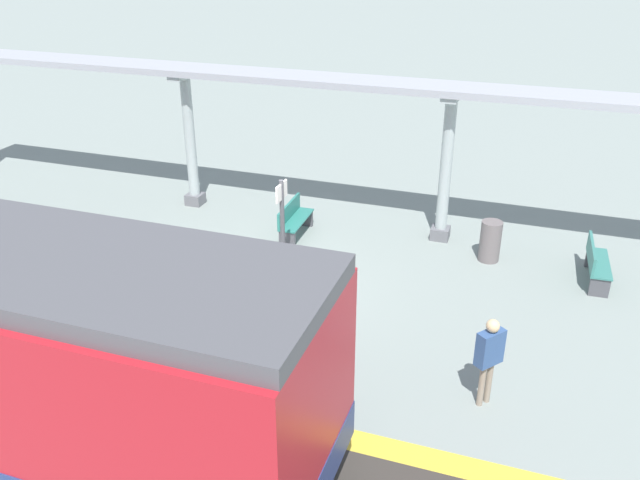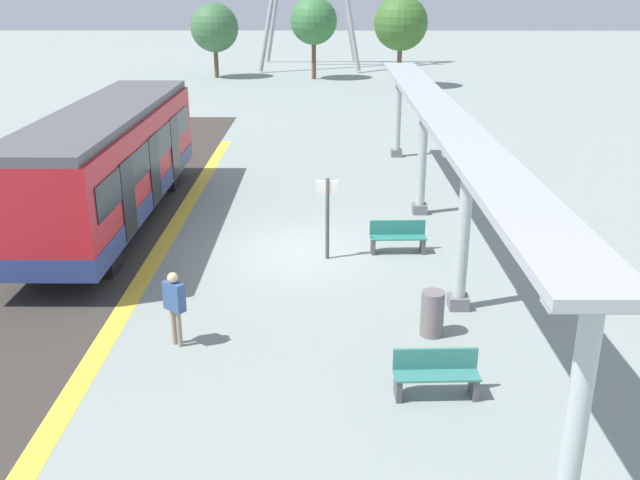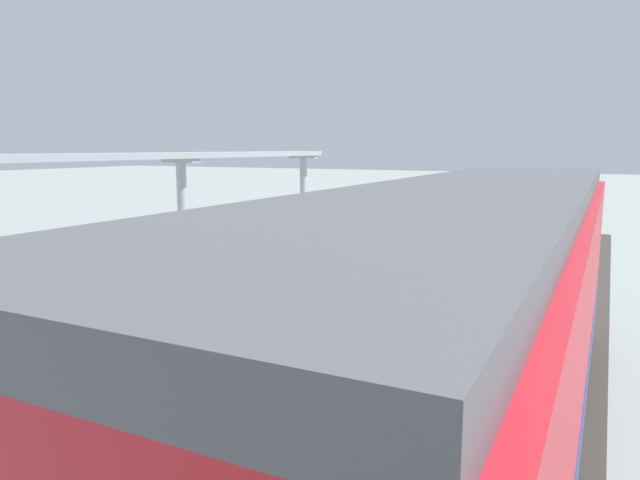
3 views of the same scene
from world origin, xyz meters
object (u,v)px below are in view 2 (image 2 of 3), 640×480
canopy_pillar_second (464,231)px  canopy_pillar_third (422,157)px  canopy_pillar_fourth (398,112)px  canopy_pillar_nearest (575,432)px  train_near_carriage (110,165)px  trash_bin (432,314)px  passenger_waiting_near_edge (174,300)px  bench_near_end (436,373)px  platform_info_sign (327,211)px  bench_mid_platform (398,236)px

canopy_pillar_second → canopy_pillar_third: 6.81m
canopy_pillar_fourth → canopy_pillar_nearest: bearing=-90.0°
train_near_carriage → canopy_pillar_second: bearing=-31.9°
trash_bin → passenger_waiting_near_edge: 5.23m
canopy_pillar_fourth → bench_near_end: 18.02m
canopy_pillar_nearest → platform_info_sign: 10.58m
canopy_pillar_second → canopy_pillar_fourth: bearing=90.0°
canopy_pillar_nearest → canopy_pillar_fourth: (0.00, 21.59, 0.00)m
train_near_carriage → bench_mid_platform: bearing=-15.6°
canopy_pillar_nearest → bench_mid_platform: (-1.03, 10.65, -1.39)m
train_near_carriage → canopy_pillar_second: size_ratio=3.28×
canopy_pillar_third → platform_info_sign: 4.84m
canopy_pillar_nearest → canopy_pillar_fourth: same height
bench_near_end → canopy_pillar_fourth: bearing=86.7°
train_near_carriage → canopy_pillar_fourth: 12.70m
train_near_carriage → canopy_pillar_second: 10.97m
canopy_pillar_nearest → train_near_carriage: bearing=125.7°
canopy_pillar_third → canopy_pillar_fourth: bearing=90.0°
bench_mid_platform → canopy_pillar_third: bearing=72.9°
platform_info_sign → train_near_carriage: bearing=156.3°
canopy_pillar_fourth → platform_info_sign: bearing=-104.3°
canopy_pillar_second → trash_bin: size_ratio=3.75×
bench_mid_platform → canopy_pillar_nearest: bearing=-84.5°
canopy_pillar_third → canopy_pillar_second: bearing=-90.0°
canopy_pillar_nearest → passenger_waiting_near_edge: 8.12m
canopy_pillar_fourth → bench_near_end: bearing=-93.3°
canopy_pillar_nearest → canopy_pillar_second: same height
canopy_pillar_nearest → canopy_pillar_fourth: bearing=90.0°
canopy_pillar_nearest → bench_mid_platform: 10.79m
train_near_carriage → canopy_pillar_fourth: bearing=42.8°
canopy_pillar_fourth → trash_bin: canopy_pillar_fourth is taller
platform_info_sign → passenger_waiting_near_edge: size_ratio=1.39×
canopy_pillar_third → passenger_waiting_near_edge: 10.45m
canopy_pillar_nearest → bench_mid_platform: bearing=95.5°
trash_bin → platform_info_sign: size_ratio=0.44×
canopy_pillar_third → bench_near_end: (-1.04, -10.33, -1.39)m
bench_mid_platform → trash_bin: size_ratio=1.57×
bench_mid_platform → platform_info_sign: platform_info_sign is taller
train_near_carriage → canopy_pillar_third: 9.37m
canopy_pillar_fourth → bench_mid_platform: bearing=-95.4°
canopy_pillar_nearest → canopy_pillar_second: 7.17m
train_near_carriage → platform_info_sign: (6.38, -2.81, -0.50)m
bench_mid_platform → canopy_pillar_fourth: bearing=84.6°
canopy_pillar_fourth → canopy_pillar_third: bearing=-90.0°
canopy_pillar_nearest → platform_info_sign: size_ratio=1.64×
canopy_pillar_second → trash_bin: 2.00m
train_near_carriage → canopy_pillar_fourth: size_ratio=3.28×
canopy_pillar_fourth → train_near_carriage: bearing=-137.2°
canopy_pillar_fourth → trash_bin: bearing=-92.9°
train_near_carriage → passenger_waiting_near_edge: (3.34, -7.52, -0.84)m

